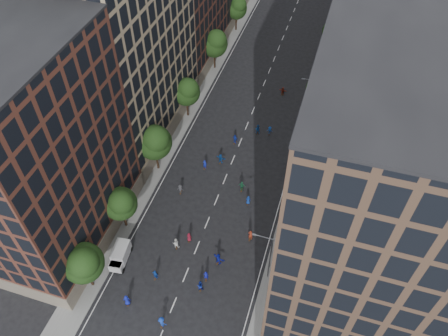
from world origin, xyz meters
name	(u,v)px	position (x,y,z in m)	size (l,w,h in m)	color
ground	(246,127)	(0.00, 40.00, 0.00)	(240.00, 240.00, 0.00)	black
sidewalk_left	(198,91)	(-12.00, 47.50, 0.07)	(4.00, 105.00, 0.15)	slate
sidewalk_right	(319,114)	(12.00, 47.50, 0.07)	(4.00, 105.00, 0.15)	slate
bldg_left_a	(37,157)	(-19.00, 11.00, 15.00)	(14.00, 22.00, 30.00)	#512A1F
bldg_left_b	(122,41)	(-19.00, 35.00, 17.00)	(14.00, 26.00, 34.00)	#968162
bldg_right_a	(365,188)	(19.00, 15.00, 18.00)	(14.00, 30.00, 36.00)	#4A3528
bldg_right_b	(379,54)	(19.00, 44.00, 16.50)	(14.00, 28.00, 33.00)	#625A51
tree_left_0	(83,263)	(-11.01, 3.85, 5.96)	(5.20, 5.20, 8.83)	black
tree_left_1	(121,203)	(-11.02, 13.86, 5.55)	(4.80, 4.80, 8.21)	black
tree_left_2	(155,141)	(-10.99, 25.83, 6.36)	(5.60, 5.60, 9.45)	black
tree_left_3	(187,91)	(-11.02, 39.85, 5.82)	(5.00, 5.00, 8.58)	black
tree_left_4	(215,43)	(-11.00, 55.84, 6.10)	(5.40, 5.40, 9.08)	black
tree_left_5	(237,7)	(-11.02, 71.86, 5.68)	(4.80, 4.80, 8.33)	black
tree_right_a	(321,88)	(11.38, 47.85, 5.63)	(5.00, 5.00, 8.39)	black
tree_right_b	(336,31)	(11.39, 67.85, 5.96)	(5.20, 5.20, 8.83)	black
streetlamp_near	(269,256)	(10.37, 12.00, 5.17)	(2.64, 0.22, 9.06)	#595B60
streetlamp_far	(312,99)	(10.37, 45.00, 5.17)	(2.64, 0.22, 9.06)	#595B60
cargo_van	(120,255)	(-9.31, 8.56, 1.19)	(2.46, 4.44, 2.26)	silver
skater_0	(127,300)	(-5.64, 2.97, 0.92)	(0.90, 0.58, 1.84)	#131EA0
skater_1	(206,276)	(2.84, 9.24, 0.88)	(0.64, 0.42, 1.76)	#141CA6
skater_2	(200,286)	(2.56, 7.65, 0.89)	(0.87, 0.68, 1.79)	navy
skater_3	(162,322)	(-0.26, 1.61, 0.94)	(1.22, 0.70, 1.89)	#1538AC
skater_4	(156,275)	(-3.61, 7.40, 0.87)	(1.01, 0.42, 1.73)	blue
skater_5	(218,259)	(3.66, 12.08, 0.97)	(1.80, 0.57, 1.94)	#141FA6
skater_6	(189,237)	(-1.43, 14.31, 0.79)	(0.77, 0.50, 1.58)	maroon
skater_7	(250,235)	(6.84, 17.11, 0.95)	(0.69, 0.45, 1.89)	#A0321A
skater_8	(176,243)	(-2.78, 12.69, 0.97)	(0.94, 0.74, 1.94)	silver
skater_9	(180,189)	(-5.81, 22.24, 0.82)	(1.05, 0.61, 1.63)	#3B3B40
skater_10	(242,186)	(3.22, 25.51, 0.97)	(1.13, 0.47, 1.94)	#1F673F
skater_11	(221,159)	(-1.79, 30.30, 0.90)	(1.67, 0.53, 1.80)	#124592
skater_12	(248,200)	(4.85, 23.29, 0.77)	(0.75, 0.49, 1.54)	#1339A0
skater_13	(205,164)	(-3.87, 28.30, 0.90)	(0.66, 0.43, 1.80)	#1526B0
skater_14	(258,129)	(2.29, 39.17, 0.93)	(0.90, 0.70, 1.85)	blue
skater_15	(270,131)	(4.40, 39.59, 0.79)	(1.02, 0.59, 1.58)	#1446AA
skater_16	(235,139)	(-0.79, 35.49, 0.92)	(1.07, 0.45, 1.83)	#142AA4
skater_17	(283,91)	(4.24, 51.35, 0.82)	(1.52, 0.48, 1.64)	maroon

